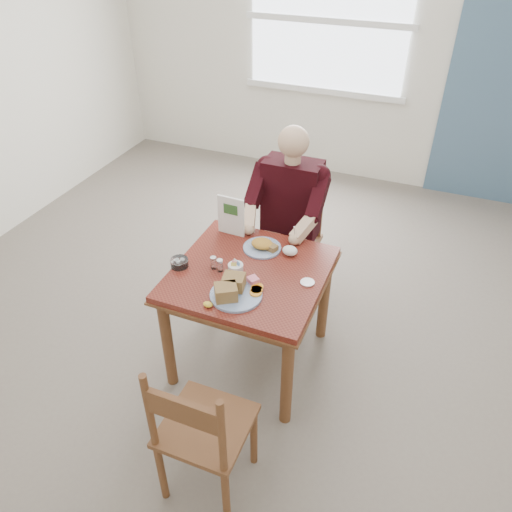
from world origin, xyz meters
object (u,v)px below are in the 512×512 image
at_px(table, 250,285).
at_px(chair_near, 202,432).
at_px(far_plate, 263,246).
at_px(near_plate, 234,290).
at_px(diner, 288,207).
at_px(chair_far, 290,240).

xyz_separation_m(table, chair_near, (0.14, -0.95, -0.16)).
bearing_deg(far_plate, chair_near, -82.75).
bearing_deg(chair_near, table, 98.54).
distance_m(table, near_plate, 0.28).
height_order(diner, far_plate, diner).
relative_size(table, diner, 0.66).
bearing_deg(diner, far_plate, -91.14).
distance_m(table, far_plate, 0.28).
bearing_deg(far_plate, table, -87.83).
relative_size(chair_far, near_plate, 2.40).
distance_m(chair_far, near_plate, 1.08).
xyz_separation_m(table, chair_far, (0.00, 0.80, -0.16)).
height_order(table, far_plate, far_plate).
bearing_deg(table, chair_near, -81.46).
bearing_deg(far_plate, chair_far, 89.05).
bearing_deg(near_plate, table, 91.30).
bearing_deg(chair_far, far_plate, -90.95).
height_order(diner, near_plate, diner).
height_order(chair_far, near_plate, chair_far).
distance_m(table, diner, 0.73).
height_order(near_plate, far_plate, near_plate).
distance_m(table, chair_far, 0.81).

